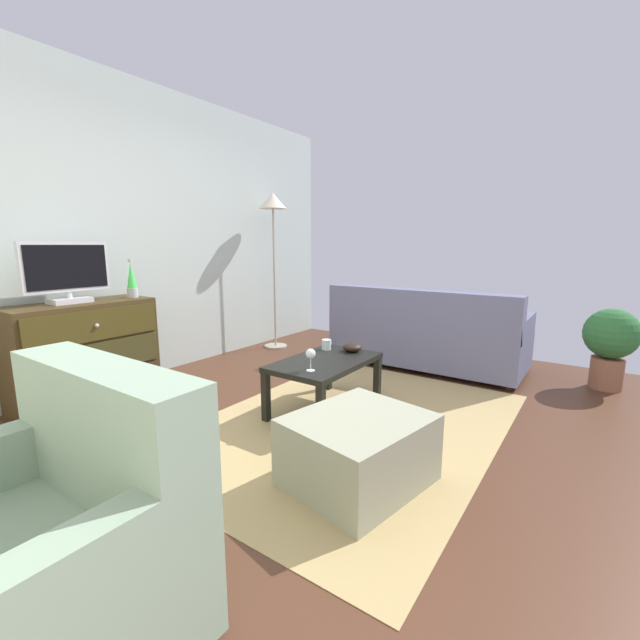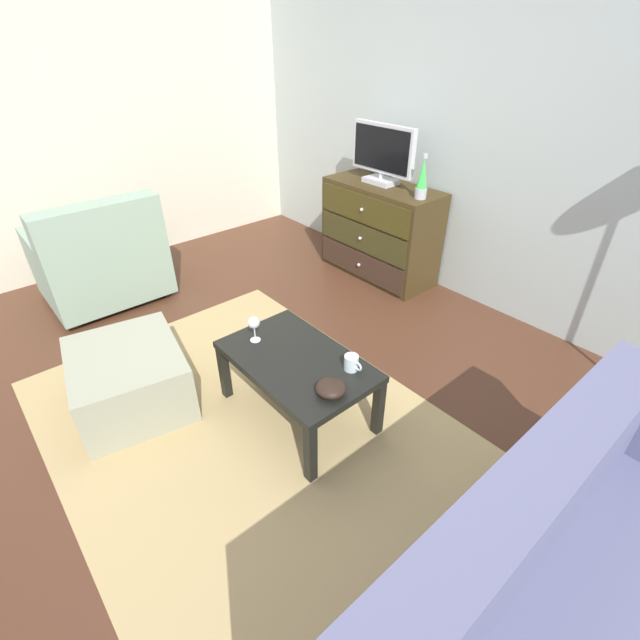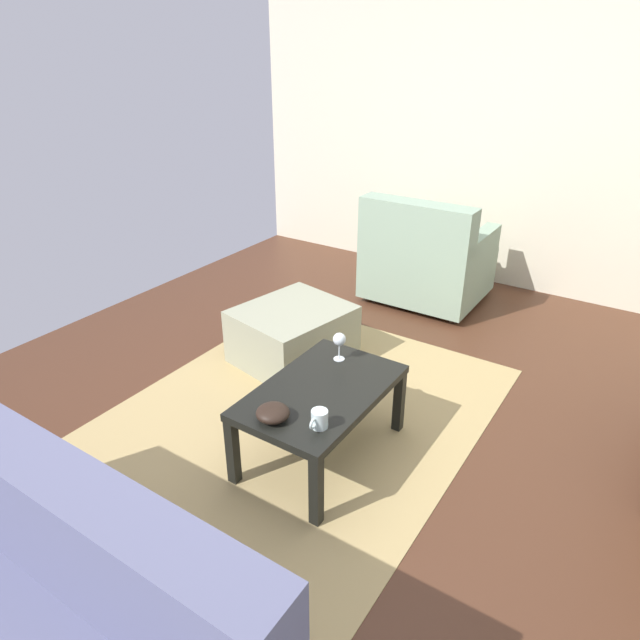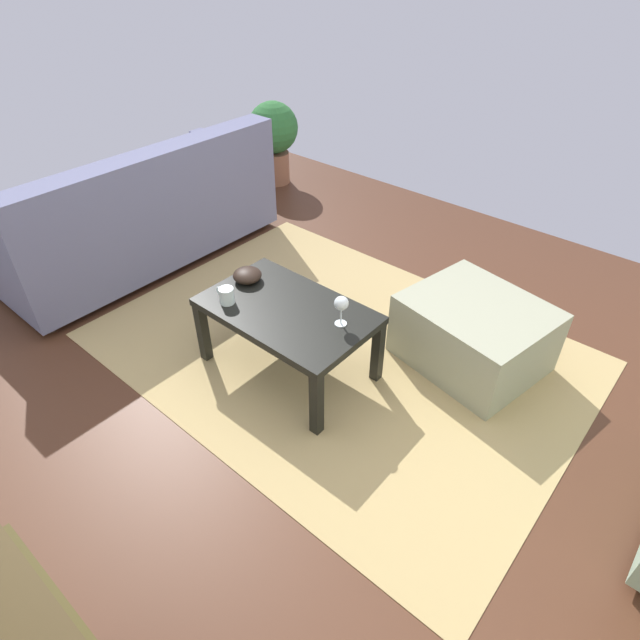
{
  "view_description": "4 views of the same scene",
  "coord_description": "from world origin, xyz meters",
  "px_view_note": "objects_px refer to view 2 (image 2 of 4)",
  "views": [
    {
      "loc": [
        -2.2,
        -1.59,
        1.26
      ],
      "look_at": [
        0.23,
        0.09,
        0.72
      ],
      "focal_mm": 23.11,
      "sensor_mm": 36.0,
      "label": 1
    },
    {
      "loc": [
        1.84,
        -1.06,
        1.91
      ],
      "look_at": [
        0.36,
        0.22,
        0.63
      ],
      "focal_mm": 25.05,
      "sensor_mm": 36.0,
      "label": 2
    },
    {
      "loc": [
        2.24,
        1.37,
        1.95
      ],
      "look_at": [
        0.15,
        -0.01,
        0.69
      ],
      "focal_mm": 31.43,
      "sensor_mm": 36.0,
      "label": 3
    },
    {
      "loc": [
        -1.2,
        1.59,
        1.96
      ],
      "look_at": [
        0.03,
        0.16,
        0.5
      ],
      "focal_mm": 29.34,
      "sensor_mm": 36.0,
      "label": 4
    }
  ],
  "objects_px": {
    "mug": "(352,363)",
    "dresser": "(379,231)",
    "wine_glass": "(254,323)",
    "ottoman": "(130,379)",
    "lava_lamp": "(422,179)",
    "armchair": "(101,260)",
    "tv": "(383,153)",
    "coffee_table": "(297,366)",
    "bowl_decorative": "(331,388)"
  },
  "relations": [
    {
      "from": "mug",
      "to": "dresser",
      "type": "bearing_deg",
      "value": 128.53
    },
    {
      "from": "wine_glass",
      "to": "mug",
      "type": "bearing_deg",
      "value": 23.24
    },
    {
      "from": "wine_glass",
      "to": "ottoman",
      "type": "xyz_separation_m",
      "value": [
        -0.42,
        -0.62,
        -0.34
      ]
    },
    {
      "from": "lava_lamp",
      "to": "ottoman",
      "type": "height_order",
      "value": "lava_lamp"
    },
    {
      "from": "ottoman",
      "to": "lava_lamp",
      "type": "bearing_deg",
      "value": 85.48
    },
    {
      "from": "lava_lamp",
      "to": "armchair",
      "type": "distance_m",
      "value": 2.61
    },
    {
      "from": "mug",
      "to": "wine_glass",
      "type": "bearing_deg",
      "value": -156.76
    },
    {
      "from": "armchair",
      "to": "ottoman",
      "type": "distance_m",
      "value": 1.43
    },
    {
      "from": "dresser",
      "to": "ottoman",
      "type": "height_order",
      "value": "dresser"
    },
    {
      "from": "tv",
      "to": "ottoman",
      "type": "distance_m",
      "value": 2.58
    },
    {
      "from": "tv",
      "to": "coffee_table",
      "type": "distance_m",
      "value": 2.11
    },
    {
      "from": "tv",
      "to": "ottoman",
      "type": "xyz_separation_m",
      "value": [
        0.29,
        -2.41,
        -0.88
      ]
    },
    {
      "from": "mug",
      "to": "armchair",
      "type": "height_order",
      "value": "armchair"
    },
    {
      "from": "lava_lamp",
      "to": "bowl_decorative",
      "type": "xyz_separation_m",
      "value": [
        0.86,
        -1.69,
        -0.52
      ]
    },
    {
      "from": "wine_glass",
      "to": "mug",
      "type": "relative_size",
      "value": 1.38
    },
    {
      "from": "mug",
      "to": "armchair",
      "type": "distance_m",
      "value": 2.41
    },
    {
      "from": "lava_lamp",
      "to": "mug",
      "type": "bearing_deg",
      "value": -61.94
    },
    {
      "from": "bowl_decorative",
      "to": "mug",
      "type": "bearing_deg",
      "value": 108.08
    },
    {
      "from": "dresser",
      "to": "coffee_table",
      "type": "bearing_deg",
      "value": -60.58
    },
    {
      "from": "wine_glass",
      "to": "tv",
      "type": "bearing_deg",
      "value": 111.86
    },
    {
      "from": "bowl_decorative",
      "to": "armchair",
      "type": "bearing_deg",
      "value": -172.55
    },
    {
      "from": "lava_lamp",
      "to": "wine_glass",
      "type": "bearing_deg",
      "value": -82.09
    },
    {
      "from": "armchair",
      "to": "tv",
      "type": "bearing_deg",
      "value": 62.42
    },
    {
      "from": "dresser",
      "to": "lava_lamp",
      "type": "distance_m",
      "value": 0.7
    },
    {
      "from": "ottoman",
      "to": "bowl_decorative",
      "type": "bearing_deg",
      "value": 32.03
    },
    {
      "from": "coffee_table",
      "to": "ottoman",
      "type": "relative_size",
      "value": 1.24
    },
    {
      "from": "tv",
      "to": "lava_lamp",
      "type": "bearing_deg",
      "value": -8.03
    },
    {
      "from": "tv",
      "to": "bowl_decorative",
      "type": "distance_m",
      "value": 2.29
    },
    {
      "from": "dresser",
      "to": "lava_lamp",
      "type": "relative_size",
      "value": 3.18
    },
    {
      "from": "armchair",
      "to": "coffee_table",
      "type": "bearing_deg",
      "value": 9.8
    },
    {
      "from": "bowl_decorative",
      "to": "ottoman",
      "type": "distance_m",
      "value": 1.26
    },
    {
      "from": "dresser",
      "to": "lava_lamp",
      "type": "bearing_deg",
      "value": -5.84
    },
    {
      "from": "coffee_table",
      "to": "armchair",
      "type": "distance_m",
      "value": 2.12
    },
    {
      "from": "dresser",
      "to": "armchair",
      "type": "distance_m",
      "value": 2.34
    },
    {
      "from": "wine_glass",
      "to": "mug",
      "type": "distance_m",
      "value": 0.6
    },
    {
      "from": "lava_lamp",
      "to": "coffee_table",
      "type": "distance_m",
      "value": 1.83
    },
    {
      "from": "dresser",
      "to": "mug",
      "type": "bearing_deg",
      "value": -51.47
    },
    {
      "from": "tv",
      "to": "dresser",
      "type": "bearing_deg",
      "value": -24.34
    },
    {
      "from": "wine_glass",
      "to": "bowl_decorative",
      "type": "bearing_deg",
      "value": 2.81
    },
    {
      "from": "lava_lamp",
      "to": "mug",
      "type": "xyz_separation_m",
      "value": [
        0.79,
        -1.48,
        -0.52
      ]
    },
    {
      "from": "wine_glass",
      "to": "armchair",
      "type": "xyz_separation_m",
      "value": [
        -1.8,
        -0.29,
        -0.17
      ]
    },
    {
      "from": "mug",
      "to": "ottoman",
      "type": "xyz_separation_m",
      "value": [
        -0.98,
        -0.86,
        -0.26
      ]
    },
    {
      "from": "ottoman",
      "to": "mug",
      "type": "bearing_deg",
      "value": 41.36
    },
    {
      "from": "tv",
      "to": "mug",
      "type": "xyz_separation_m",
      "value": [
        1.27,
        -1.55,
        -0.61
      ]
    },
    {
      "from": "lava_lamp",
      "to": "armchair",
      "type": "bearing_deg",
      "value": -127.89
    },
    {
      "from": "mug",
      "to": "bowl_decorative",
      "type": "relative_size",
      "value": 0.74
    },
    {
      "from": "mug",
      "to": "bowl_decorative",
      "type": "height_order",
      "value": "mug"
    },
    {
      "from": "mug",
      "to": "bowl_decorative",
      "type": "bearing_deg",
      "value": -71.92
    },
    {
      "from": "dresser",
      "to": "bowl_decorative",
      "type": "relative_size",
      "value": 6.8
    },
    {
      "from": "dresser",
      "to": "mug",
      "type": "relative_size",
      "value": 9.21
    }
  ]
}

